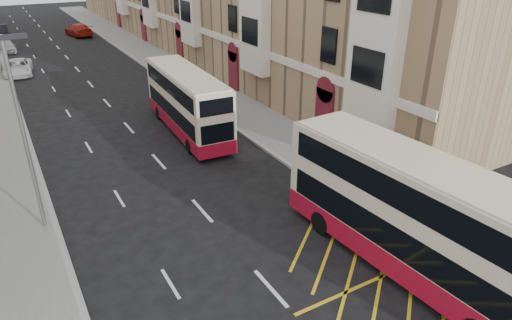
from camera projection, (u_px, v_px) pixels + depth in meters
pavement_right at (194, 82)px, 40.09m from camera, size 4.00×120.00×0.15m
kerb_right at (172, 85)px, 39.19m from camera, size 0.25×120.00×0.15m
kerb_left at (18, 107)px, 33.79m from camera, size 0.25×120.00×0.15m
road_markings at (68, 59)px, 48.26m from camera, size 10.00×110.00×0.01m
guard_railing at (371, 201)px, 19.97m from camera, size 0.06×6.56×1.01m
street_lamp_near at (24, 127)px, 17.57m from camera, size 0.93×0.18×8.00m
double_decker_front at (415, 217)px, 16.16m from camera, size 3.25×11.33×4.47m
double_decker_rear at (187, 102)px, 28.66m from camera, size 2.83×10.14×4.00m
pedestrian_near at (500, 250)px, 16.47m from camera, size 0.76×0.69×1.73m
pedestrian_far at (411, 204)px, 19.47m from camera, size 1.07×0.86×1.70m
white_van at (18, 67)px, 42.15m from camera, size 2.91×5.28×1.40m
car_silver at (8, 47)px, 50.95m from camera, size 1.71×3.84×1.28m
car_dark at (1, 30)px, 60.59m from camera, size 1.70×4.15×1.34m
car_red at (78, 30)px, 59.98m from camera, size 3.11×5.84×1.61m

